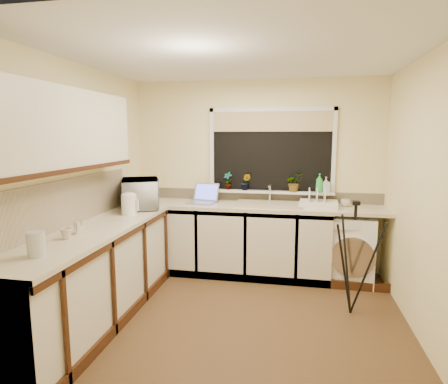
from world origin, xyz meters
The scene contains 33 objects.
floor centered at (0.00, 0.00, 0.00)m, with size 3.20×3.20×0.00m, color brown.
ceiling centered at (0.00, 0.00, 2.45)m, with size 3.20×3.20×0.00m, color white.
wall_back centered at (0.00, 1.50, 1.23)m, with size 3.20×3.20×0.00m, color #FBE8A7.
wall_front centered at (0.00, -1.50, 1.23)m, with size 3.20×3.20×0.00m, color #FBE8A7.
wall_left centered at (-1.60, 0.00, 1.23)m, with size 3.00×3.00×0.00m, color #FBE8A7.
wall_right centered at (1.60, 0.00, 1.23)m, with size 3.00×3.00×0.00m, color #FBE8A7.
base_cabinet_back centered at (-0.33, 1.20, 0.43)m, with size 2.55×0.60×0.86m, color silver.
base_cabinet_left centered at (-1.30, -0.30, 0.43)m, with size 0.54×2.40×0.86m, color silver.
worktop_back centered at (0.00, 1.20, 0.88)m, with size 3.20×0.60×0.04m, color beige.
worktop_left centered at (-1.30, -0.30, 0.88)m, with size 0.60×2.40×0.04m, color beige.
upper_cabinet centered at (-1.44, -0.45, 1.80)m, with size 0.28×1.90×0.70m, color silver.
splashback_left centered at (-1.59, -0.30, 1.12)m, with size 0.02×2.40×0.45m, color beige.
splashback_back centered at (0.00, 1.49, 0.97)m, with size 3.20×0.02×0.14m, color beige.
window_glass centered at (0.20, 1.49, 1.55)m, with size 1.50×0.02×1.00m, color black.
window_blind centered at (0.20, 1.46, 1.92)m, with size 1.50×0.02×0.25m, color tan.
windowsill centered at (0.20, 1.43, 1.04)m, with size 1.60×0.14×0.03m, color white.
sink centered at (0.20, 1.20, 0.91)m, with size 0.82×0.46×0.03m, color tan.
faucet centered at (0.20, 1.38, 1.02)m, with size 0.03×0.03×0.24m, color silver.
washing_machine centered at (1.18, 1.21, 0.41)m, with size 0.57×0.55×0.81m, color white.
laptop centered at (-0.63, 1.23, 0.96)m, with size 0.39×0.38×0.24m.
kettle centered at (-1.25, 0.36, 1.01)m, with size 0.16×0.16×0.21m, color white.
dish_rack centered at (0.80, 1.22, 0.93)m, with size 0.45×0.34×0.07m, color white.
tripod centered at (1.09, 0.33, 0.57)m, with size 0.56×0.56×1.14m, color black, non-canonical shape.
glass_jug centered at (-1.28, -1.09, 0.99)m, with size 0.12×0.12×0.18m, color silver.
steel_jar centered at (-1.34, -0.46, 0.96)m, with size 0.09×0.09×0.12m, color white.
microwave centered at (-1.29, 0.78, 1.07)m, with size 0.61×0.41×0.34m, color white.
plant_a centered at (-0.35, 1.42, 1.16)m, with size 0.12×0.08×0.23m, color #999999.
plant_b centered at (-0.11, 1.39, 1.16)m, with size 0.12×0.10×0.22m, color #999999.
plant_d centered at (0.50, 1.40, 1.17)m, with size 0.21×0.18×0.23m, color #999999.
soap_bottle_green centered at (0.81, 1.39, 1.17)m, with size 0.09×0.09×0.24m, color green.
soap_bottle_clear centered at (0.89, 1.41, 1.15)m, with size 0.09×0.09×0.19m, color #999999.
cup_back centered at (1.12, 1.30, 0.95)m, with size 0.11×0.11×0.09m, color beige.
cup_left centered at (-1.35, -0.64, 0.94)m, with size 0.10×0.10×0.09m, color beige.
Camera 1 is at (0.52, -3.37, 1.76)m, focal length 30.13 mm.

